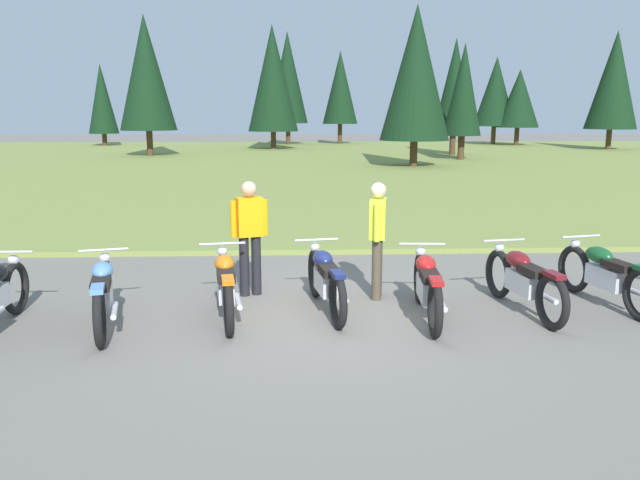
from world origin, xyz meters
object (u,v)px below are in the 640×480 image
motorcycle_british_green (606,275)px  motorcycle_sky_blue (103,293)px  motorcycle_orange (226,285)px  motorcycle_maroon (523,280)px  motorcycle_navy (326,279)px  motorcycle_red (427,285)px  rider_in_hivis_vest (378,233)px  rider_checking_bike (250,231)px

motorcycle_british_green → motorcycle_sky_blue: bearing=-174.6°
motorcycle_orange → motorcycle_british_green: (5.18, 0.30, 0.00)m
motorcycle_orange → motorcycle_british_green: size_ratio=1.01×
motorcycle_sky_blue → motorcycle_maroon: 5.42m
motorcycle_navy → motorcycle_maroon: same height
motorcycle_orange → motorcycle_red: same height
motorcycle_british_green → motorcycle_navy: bearing=-178.7°
motorcycle_red → motorcycle_maroon: bearing=8.9°
motorcycle_red → motorcycle_british_green: (2.57, 0.45, 0.00)m
motorcycle_sky_blue → motorcycle_orange: 1.51m
motorcycle_red → rider_in_hivis_vest: bearing=119.9°
motorcycle_red → rider_in_hivis_vest: (-0.53, 0.92, 0.51)m
motorcycle_orange → motorcycle_british_green: bearing=3.3°
motorcycle_orange → rider_in_hivis_vest: rider_in_hivis_vest is taller
motorcycle_orange → motorcycle_sky_blue: bearing=-167.4°
motorcycle_red → rider_checking_bike: size_ratio=1.26×
motorcycle_sky_blue → motorcycle_navy: (2.78, 0.54, 0.00)m
motorcycle_red → motorcycle_maroon: (1.33, 0.21, 0.00)m
motorcycle_orange → motorcycle_maroon: same height
motorcycle_navy → motorcycle_british_green: size_ratio=1.01×
motorcycle_maroon → motorcycle_british_green: bearing=10.8°
motorcycle_sky_blue → motorcycle_maroon: (5.41, 0.40, 0.00)m
motorcycle_navy → motorcycle_maroon: (2.63, -0.15, 0.00)m
rider_checking_bike → motorcycle_navy: bearing=-36.9°
motorcycle_orange → rider_in_hivis_vest: bearing=20.6°
motorcycle_navy → rider_checking_bike: bearing=143.1°
motorcycle_orange → motorcycle_navy: size_ratio=1.00×
motorcycle_orange → rider_checking_bike: 1.16m
rider_in_hivis_vest → motorcycle_orange: bearing=-159.4°
motorcycle_british_green → rider_in_hivis_vest: 3.18m
motorcycle_navy → motorcycle_british_green: 3.87m
motorcycle_red → motorcycle_maroon: 1.35m
motorcycle_maroon → motorcycle_red: bearing=-171.1°
motorcycle_sky_blue → rider_in_hivis_vest: (3.54, 1.11, 0.51)m
motorcycle_orange → motorcycle_maroon: 3.94m
motorcycle_orange → rider_in_hivis_vest: size_ratio=1.25×
motorcycle_maroon → rider_in_hivis_vest: bearing=159.0°
motorcycle_red → rider_checking_bike: bearing=153.9°
motorcycle_orange → motorcycle_navy: same height
motorcycle_navy → rider_in_hivis_vest: 1.08m
motorcycle_sky_blue → motorcycle_navy: same height
motorcycle_navy → motorcycle_red: 1.34m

